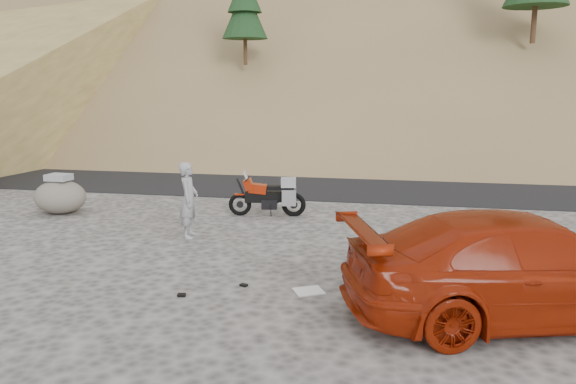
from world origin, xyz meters
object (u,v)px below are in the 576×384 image
motorcycle (271,197)px  boulder (60,196)px  red_car (521,317)px  man (190,237)px

motorcycle → boulder: 5.59m
motorcycle → boulder: size_ratio=1.23×
motorcycle → boulder: (-5.54, -0.78, -0.05)m
red_car → boulder: (-10.61, 4.82, 0.47)m
red_car → man: bearing=44.8°
motorcycle → red_car: 7.57m
man → boulder: size_ratio=1.04×
man → red_car: bearing=-124.2°
man → boulder: boulder is taller
man → boulder: (-4.21, 1.57, 0.47)m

